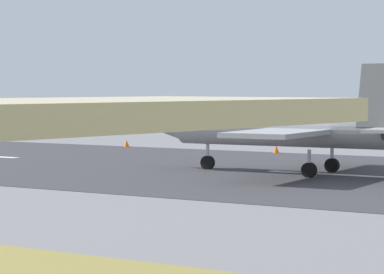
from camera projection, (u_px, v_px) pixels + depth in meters
ground_plane at (339, 175)px, 47.45m from camera, size 400.00×400.00×0.00m
runway_strip at (340, 175)px, 47.44m from camera, size 240.00×26.00×0.02m
fighter_jet at (288, 126)px, 48.23m from camera, size 16.81×13.52×5.65m
marker_cone_mid at (276, 149)px, 63.15m from camera, size 0.44×0.44×0.55m
marker_cone_far at (127, 143)px, 69.61m from camera, size 0.44×0.44×0.55m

